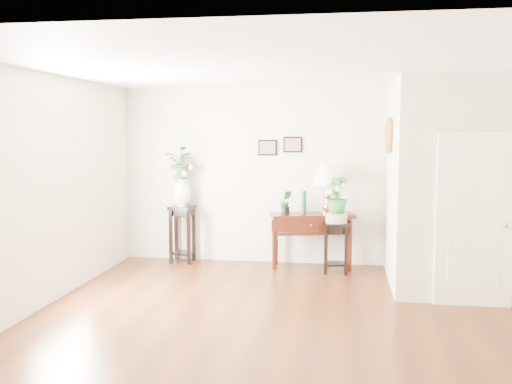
% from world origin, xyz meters
% --- Properties ---
extents(floor, '(6.00, 5.50, 0.02)m').
position_xyz_m(floor, '(0.00, 0.00, 0.00)').
color(floor, '#52270E').
rests_on(floor, ground).
extents(ceiling, '(6.00, 5.50, 0.02)m').
position_xyz_m(ceiling, '(0.00, 0.00, 2.80)').
color(ceiling, white).
rests_on(ceiling, ground).
extents(wall_back, '(6.00, 0.02, 2.80)m').
position_xyz_m(wall_back, '(0.00, 2.75, 1.40)').
color(wall_back, silver).
rests_on(wall_back, ground).
extents(wall_front, '(6.00, 0.02, 2.80)m').
position_xyz_m(wall_front, '(0.00, -2.75, 1.40)').
color(wall_front, silver).
rests_on(wall_front, ground).
extents(wall_left, '(0.02, 5.50, 2.80)m').
position_xyz_m(wall_left, '(-3.00, 0.00, 1.40)').
color(wall_left, silver).
rests_on(wall_left, ground).
extents(partition, '(1.80, 1.95, 2.80)m').
position_xyz_m(partition, '(2.10, 1.77, 1.40)').
color(partition, silver).
rests_on(partition, floor).
extents(door, '(0.90, 0.05, 2.10)m').
position_xyz_m(door, '(2.10, 0.78, 1.05)').
color(door, white).
rests_on(door, floor).
extents(art_print_left, '(0.30, 0.02, 0.25)m').
position_xyz_m(art_print_left, '(-0.65, 2.73, 1.85)').
color(art_print_left, black).
rests_on(art_print_left, wall_back).
extents(art_print_right, '(0.30, 0.02, 0.25)m').
position_xyz_m(art_print_right, '(-0.25, 2.73, 1.90)').
color(art_print_right, black).
rests_on(art_print_right, wall_back).
extents(wall_ornament, '(0.07, 0.51, 0.51)m').
position_xyz_m(wall_ornament, '(1.16, 1.90, 2.05)').
color(wall_ornament, '#BA762A').
rests_on(wall_ornament, partition).
extents(console_table, '(1.34, 0.73, 0.85)m').
position_xyz_m(console_table, '(0.09, 2.43, 0.42)').
color(console_table, black).
rests_on(console_table, floor).
extents(table_lamp, '(0.53, 0.53, 0.76)m').
position_xyz_m(table_lamp, '(0.31, 2.43, 1.20)').
color(table_lamp, '#C68034').
rests_on(table_lamp, console_table).
extents(green_vase, '(0.09, 0.09, 0.35)m').
position_xyz_m(green_vase, '(-0.05, 2.43, 1.02)').
color(green_vase, '#133C27').
rests_on(green_vase, console_table).
extents(potted_plant, '(0.21, 0.18, 0.34)m').
position_xyz_m(potted_plant, '(-0.33, 2.43, 1.02)').
color(potted_plant, '#29642A').
rests_on(potted_plant, console_table).
extents(plant_stand_a, '(0.41, 0.41, 0.92)m').
position_xyz_m(plant_stand_a, '(-2.00, 2.51, 0.46)').
color(plant_stand_a, black).
rests_on(plant_stand_a, floor).
extents(porcelain_vase, '(0.37, 0.37, 0.49)m').
position_xyz_m(porcelain_vase, '(-2.00, 2.51, 1.14)').
color(porcelain_vase, white).
rests_on(porcelain_vase, plant_stand_a).
extents(lily_arrangement, '(0.58, 0.54, 0.53)m').
position_xyz_m(lily_arrangement, '(-2.00, 2.51, 1.58)').
color(lily_arrangement, '#29642A').
rests_on(lily_arrangement, porcelain_vase).
extents(plant_stand_b, '(0.44, 0.44, 0.76)m').
position_xyz_m(plant_stand_b, '(0.45, 2.19, 0.38)').
color(plant_stand_b, black).
rests_on(plant_stand_b, floor).
extents(ceramic_bowl, '(0.40, 0.40, 0.14)m').
position_xyz_m(ceramic_bowl, '(0.45, 2.19, 0.84)').
color(ceramic_bowl, tan).
rests_on(ceramic_bowl, plant_stand_b).
extents(narcissus, '(0.37, 0.37, 0.56)m').
position_xyz_m(narcissus, '(0.45, 2.19, 1.16)').
color(narcissus, '#29642A').
rests_on(narcissus, ceramic_bowl).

